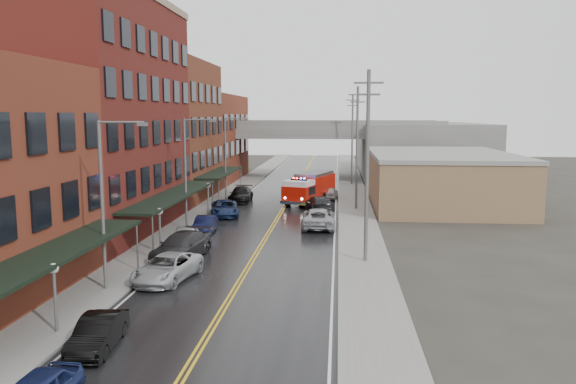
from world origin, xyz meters
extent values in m
plane|color=#2D2B26|center=(0.00, 0.00, 0.00)|extent=(220.00, 220.00, 0.00)
cube|color=black|center=(0.00, 30.00, 0.01)|extent=(11.00, 160.00, 0.02)
cube|color=slate|center=(-7.30, 30.00, 0.07)|extent=(3.00, 160.00, 0.15)
cube|color=slate|center=(7.30, 30.00, 0.07)|extent=(3.00, 160.00, 0.15)
cube|color=gray|center=(-5.65, 30.00, 0.07)|extent=(0.30, 160.00, 0.15)
cube|color=gray|center=(5.65, 30.00, 0.07)|extent=(0.30, 160.00, 0.15)
cube|color=#581917|center=(-13.30, 23.00, 9.00)|extent=(9.00, 20.00, 18.00)
cube|color=#5C2F1B|center=(-13.30, 40.50, 7.50)|extent=(9.00, 15.00, 15.00)
cube|color=maroon|center=(-13.30, 58.00, 6.00)|extent=(9.00, 20.00, 12.00)
cube|color=olive|center=(16.00, 40.00, 2.50)|extent=(14.00, 22.00, 5.00)
cube|color=slate|center=(18.00, 70.00, 4.00)|extent=(18.00, 30.00, 8.00)
cube|color=black|center=(-7.50, 4.00, 3.00)|extent=(2.60, 16.00, 0.18)
cylinder|color=slate|center=(-6.35, 11.60, 1.50)|extent=(0.10, 0.10, 3.00)
cube|color=black|center=(-7.50, 23.00, 3.00)|extent=(2.60, 18.00, 0.18)
cylinder|color=slate|center=(-6.35, 14.40, 1.50)|extent=(0.10, 0.10, 3.00)
cylinder|color=slate|center=(-6.35, 31.60, 1.50)|extent=(0.10, 0.10, 3.00)
cube|color=black|center=(-7.50, 40.50, 3.00)|extent=(2.60, 13.00, 0.18)
cylinder|color=slate|center=(-6.35, 34.40, 1.50)|extent=(0.10, 0.10, 3.00)
cylinder|color=slate|center=(-6.35, 46.60, 1.50)|extent=(0.10, 0.10, 3.00)
cylinder|color=#59595B|center=(-6.40, 2.00, 1.40)|extent=(0.14, 0.14, 2.80)
sphere|color=silver|center=(-6.40, 2.00, 2.90)|extent=(0.44, 0.44, 0.44)
cylinder|color=#59595B|center=(-6.40, 16.00, 1.40)|extent=(0.14, 0.14, 2.80)
sphere|color=silver|center=(-6.40, 16.00, 2.90)|extent=(0.44, 0.44, 0.44)
cylinder|color=#59595B|center=(-6.40, 30.00, 1.40)|extent=(0.14, 0.14, 2.80)
sphere|color=silver|center=(-6.40, 30.00, 2.90)|extent=(0.44, 0.44, 0.44)
cylinder|color=#59595B|center=(-6.80, 8.00, 4.50)|extent=(0.18, 0.18, 9.00)
cylinder|color=#59595B|center=(-5.60, 8.00, 8.90)|extent=(2.40, 0.12, 0.12)
cube|color=#59595B|center=(-4.50, 8.00, 8.80)|extent=(0.50, 0.22, 0.18)
cylinder|color=#59595B|center=(-6.80, 24.00, 4.50)|extent=(0.18, 0.18, 9.00)
cylinder|color=#59595B|center=(-5.60, 24.00, 8.90)|extent=(2.40, 0.12, 0.12)
cube|color=#59595B|center=(-4.50, 24.00, 8.80)|extent=(0.50, 0.22, 0.18)
cylinder|color=#59595B|center=(-6.80, 40.00, 4.50)|extent=(0.18, 0.18, 9.00)
cylinder|color=#59595B|center=(-5.60, 40.00, 8.90)|extent=(2.40, 0.12, 0.12)
cube|color=#59595B|center=(-4.50, 40.00, 8.80)|extent=(0.50, 0.22, 0.18)
cylinder|color=#59595B|center=(7.20, 15.00, 6.00)|extent=(0.24, 0.24, 12.00)
cube|color=#59595B|center=(7.20, 15.00, 11.20)|extent=(1.80, 0.12, 0.12)
cube|color=#59595B|center=(7.20, 15.00, 10.50)|extent=(1.40, 0.12, 0.12)
cylinder|color=#59595B|center=(7.20, 35.00, 6.00)|extent=(0.24, 0.24, 12.00)
cube|color=#59595B|center=(7.20, 35.00, 11.20)|extent=(1.80, 0.12, 0.12)
cube|color=#59595B|center=(7.20, 35.00, 10.50)|extent=(1.40, 0.12, 0.12)
cylinder|color=#59595B|center=(7.20, 55.00, 6.00)|extent=(0.24, 0.24, 12.00)
cube|color=#59595B|center=(7.20, 55.00, 11.20)|extent=(1.80, 0.12, 0.12)
cube|color=#59595B|center=(7.20, 55.00, 10.50)|extent=(1.40, 0.12, 0.12)
cube|color=slate|center=(0.00, 62.00, 6.75)|extent=(40.00, 10.00, 1.50)
cube|color=slate|center=(-11.00, 62.00, 3.00)|extent=(1.60, 8.00, 6.00)
cube|color=slate|center=(11.00, 62.00, 3.00)|extent=(1.60, 8.00, 6.00)
cube|color=#B11308|center=(2.84, 40.56, 1.67)|extent=(4.50, 6.49, 2.27)
cube|color=#B11308|center=(1.46, 36.59, 1.35)|extent=(3.47, 3.54, 1.62)
cube|color=silver|center=(1.46, 36.59, 2.43)|extent=(3.27, 3.29, 0.54)
cube|color=black|center=(1.53, 36.79, 1.67)|extent=(3.13, 2.53, 0.86)
cube|color=slate|center=(2.84, 40.56, 2.97)|extent=(4.11, 6.00, 0.32)
cube|color=black|center=(1.46, 36.59, 2.78)|extent=(1.73, 0.85, 0.15)
sphere|color=#FF0C0C|center=(0.89, 36.78, 2.87)|extent=(0.22, 0.22, 0.22)
sphere|color=#1933FF|center=(2.02, 36.39, 2.87)|extent=(0.22, 0.22, 0.22)
cylinder|color=black|center=(0.30, 36.88, 0.54)|extent=(1.14, 0.71, 1.08)
cylinder|color=black|center=(2.54, 36.09, 0.54)|extent=(1.14, 0.71, 1.08)
cylinder|color=black|center=(1.54, 40.44, 0.54)|extent=(1.14, 0.71, 1.08)
cylinder|color=black|center=(3.78, 39.66, 0.54)|extent=(1.14, 0.71, 1.08)
cylinder|color=black|center=(2.43, 42.99, 0.54)|extent=(1.14, 0.71, 1.08)
cylinder|color=black|center=(4.67, 42.21, 0.54)|extent=(1.14, 0.71, 1.08)
imported|color=black|center=(-4.02, 0.74, 0.67)|extent=(1.76, 4.15, 1.33)
imported|color=#ADB1B6|center=(-4.10, 10.12, 0.73)|extent=(3.30, 5.62, 1.47)
imported|color=#2C2B2E|center=(-4.63, 14.89, 0.84)|extent=(3.36, 6.12, 1.68)
imported|color=silver|center=(-4.96, 17.13, 0.84)|extent=(3.03, 5.24, 1.68)
imported|color=black|center=(-5.00, 22.80, 0.68)|extent=(1.56, 4.15, 1.35)
imported|color=#122046|center=(-5.00, 30.48, 0.73)|extent=(3.54, 5.67, 1.46)
imported|color=black|center=(-5.00, 39.20, 0.79)|extent=(2.36, 5.48, 1.57)
imported|color=#9B9DA2|center=(3.82, 25.91, 0.81)|extent=(2.88, 5.92, 1.62)
imported|color=black|center=(3.60, 33.60, 0.77)|extent=(3.52, 5.70, 1.54)
imported|color=#BCBCBC|center=(4.50, 42.14, 0.70)|extent=(2.01, 4.26, 1.41)
imported|color=black|center=(3.60, 49.56, 0.68)|extent=(2.42, 4.34, 1.36)
camera|label=1|loc=(5.43, -19.81, 9.26)|focal=35.00mm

